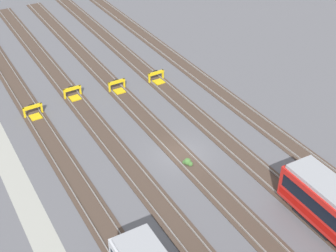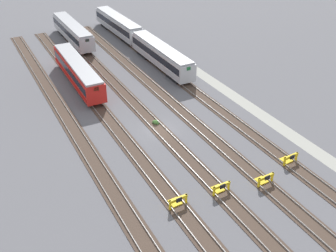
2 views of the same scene
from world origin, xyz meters
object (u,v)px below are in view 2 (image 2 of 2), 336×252
object	(u,v)px
subway_car_front_row_centre	(73,32)
weed_clump	(155,122)
bumper_stop_far_inner_track	(177,201)
subway_car_front_row_right_inner	(161,55)
bumper_stop_nearest_track	(289,159)
bumper_stop_middle_track	(220,188)
subway_car_front_row_leftmost	(78,72)
bumper_stop_near_inner_track	(264,179)
subway_car_front_row_left_inner	(118,25)

from	to	relation	value
subway_car_front_row_centre	weed_clump	distance (m)	35.48
bumper_stop_far_inner_track	subway_car_front_row_right_inner	bearing A→B (deg)	-24.89
bumper_stop_nearest_track	bumper_stop_middle_track	world-z (taller)	same
subway_car_front_row_leftmost	bumper_stop_nearest_track	xyz separation A→B (m)	(-30.66, -14.35, -1.53)
subway_car_front_row_leftmost	bumper_stop_near_inner_track	distance (m)	33.57
bumper_stop_near_inner_track	weed_clump	size ratio (longest dim) A/B	2.18
subway_car_front_row_leftmost	bumper_stop_far_inner_track	bearing A→B (deg)	-179.92
subway_car_front_row_centre	bumper_stop_nearest_track	xyz separation A→B (m)	(-49.79, -9.50, -1.53)
subway_car_front_row_left_inner	bumper_stop_near_inner_track	size ratio (longest dim) A/B	8.99
bumper_stop_near_inner_track	bumper_stop_far_inner_track	distance (m)	9.64
subway_car_front_row_right_inner	bumper_stop_far_inner_track	xyz separation A→B (m)	(-30.75, 14.27, -1.53)
bumper_stop_near_inner_track	weed_clump	world-z (taller)	bumper_stop_near_inner_track
subway_car_front_row_left_inner	subway_car_front_row_right_inner	distance (m)	19.09
bumper_stop_nearest_track	bumper_stop_near_inner_track	size ratio (longest dim) A/B	1.00
subway_car_front_row_centre	weed_clump	size ratio (longest dim) A/B	19.59
bumper_stop_near_inner_track	subway_car_front_row_centre	bearing A→B (deg)	5.27
bumper_stop_nearest_track	bumper_stop_middle_track	distance (m)	9.54
subway_car_front_row_leftmost	subway_car_front_row_centre	xyz separation A→B (m)	(19.12, -4.85, 0.00)
bumper_stop_nearest_track	weed_clump	distance (m)	17.13
bumper_stop_middle_track	bumper_stop_far_inner_track	distance (m)	4.78
subway_car_front_row_centre	subway_car_front_row_right_inner	size ratio (longest dim) A/B	1.00
bumper_stop_middle_track	subway_car_front_row_leftmost	bearing A→B (deg)	8.80
weed_clump	bumper_stop_near_inner_track	bearing A→B (deg)	-163.87
bumper_stop_middle_track	bumper_stop_far_inner_track	world-z (taller)	same
subway_car_front_row_centre	bumper_stop_near_inner_track	xyz separation A→B (m)	(-51.27, -4.73, -1.53)
subway_car_front_row_leftmost	bumper_stop_middle_track	xyz separation A→B (m)	(-31.09, -4.82, -1.53)
subway_car_front_row_leftmost	weed_clump	size ratio (longest dim) A/B	19.61
subway_car_front_row_left_inner	weed_clump	xyz separation A→B (m)	(-35.40, 9.33, -1.80)
bumper_stop_middle_track	weed_clump	xyz separation A→B (m)	(14.78, -0.19, -0.27)
subway_car_front_row_centre	subway_car_front_row_right_inner	xyz separation A→B (m)	(-19.12, -9.46, 0.00)
bumper_stop_nearest_track	bumper_stop_middle_track	xyz separation A→B (m)	(-0.43, 9.53, 0.00)
bumper_stop_nearest_track	bumper_stop_middle_track	size ratio (longest dim) A/B	1.00
subway_car_front_row_left_inner	bumper_stop_near_inner_track	xyz separation A→B (m)	(-51.23, 4.76, -1.53)
subway_car_front_row_left_inner	bumper_stop_near_inner_track	world-z (taller)	subway_car_front_row_left_inner
bumper_stop_nearest_track	bumper_stop_near_inner_track	world-z (taller)	same
subway_car_front_row_left_inner	subway_car_front_row_right_inner	bearing A→B (deg)	179.92
bumper_stop_nearest_track	subway_car_front_row_leftmost	bearing A→B (deg)	25.08
subway_car_front_row_right_inner	bumper_stop_near_inner_track	world-z (taller)	subway_car_front_row_right_inner
subway_car_front_row_right_inner	bumper_stop_near_inner_track	bearing A→B (deg)	171.63
bumper_stop_middle_track	weed_clump	bearing A→B (deg)	-0.73
subway_car_front_row_right_inner	weed_clump	size ratio (longest dim) A/B	19.58
bumper_stop_near_inner_track	bumper_stop_nearest_track	bearing A→B (deg)	-72.76
bumper_stop_near_inner_track	subway_car_front_row_right_inner	bearing A→B (deg)	-8.37
bumper_stop_far_inner_track	subway_car_front_row_left_inner	bearing A→B (deg)	-16.00
subway_car_front_row_leftmost	subway_car_front_row_right_inner	xyz separation A→B (m)	(0.00, -14.31, 0.00)
subway_car_front_row_left_inner	subway_car_front_row_centre	xyz separation A→B (m)	(0.03, 9.49, 0.00)
bumper_stop_middle_track	bumper_stop_nearest_track	bearing A→B (deg)	-87.43
bumper_stop_far_inner_track	bumper_stop_near_inner_track	bearing A→B (deg)	-98.31
weed_clump	subway_car_front_row_left_inner	bearing A→B (deg)	-14.77
subway_car_front_row_centre	bumper_stop_middle_track	distance (m)	50.24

